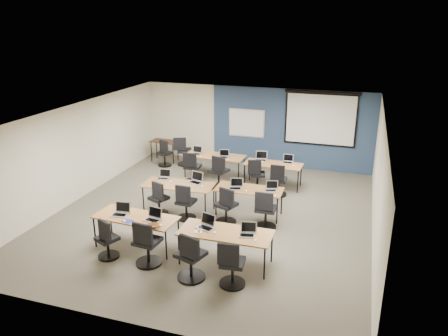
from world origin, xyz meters
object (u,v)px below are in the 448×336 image
(whiteboard, at_px, (247,123))
(training_table_mid_right, at_px, (249,190))
(laptop_1, at_px, (153,217))
(laptop_10, at_px, (261,158))
(task_chair_1, at_px, (147,247))
(task_chair_7, at_px, (265,213))
(projector_screen, at_px, (321,116))
(training_table_front_right, at_px, (226,234))
(laptop_8, at_px, (197,152))
(task_chair_10, at_px, (257,177))
(training_table_front_left, at_px, (136,218))
(spare_chair_b, at_px, (164,155))
(training_table_mid_left, at_px, (178,186))
(spare_chair_a, at_px, (184,153))
(task_chair_5, at_px, (185,205))
(laptop_7, at_px, (271,188))
(task_chair_0, at_px, (107,242))
(task_chair_9, at_px, (219,175))
(training_table_back_right, at_px, (273,165))
(task_chair_6, at_px, (226,209))
(laptop_5, at_px, (196,180))
(task_chair_3, at_px, (231,268))
(task_chair_11, at_px, (278,183))
(task_chair_8, at_px, (192,170))
(laptop_2, at_px, (207,224))
(task_chair_4, at_px, (159,201))
(laptop_11, at_px, (288,161))
(laptop_4, at_px, (164,176))
(laptop_6, at_px, (236,186))
(laptop_3, at_px, (248,232))
(laptop_0, at_px, (121,212))
(laptop_9, at_px, (223,155))
(utility_table, at_px, (164,143))
(training_table_back_left, at_px, (215,157))

(whiteboard, height_order, training_table_mid_right, whiteboard)
(laptop_1, height_order, laptop_10, laptop_10)
(task_chair_1, xyz_separation_m, task_chair_7, (1.96, 2.38, -0.01))
(projector_screen, relative_size, training_table_front_right, 1.24)
(laptop_8, distance_m, task_chair_10, 2.30)
(training_table_front_left, xyz_separation_m, spare_chair_b, (-1.82, 5.30, -0.29))
(training_table_mid_left, relative_size, spare_chair_a, 1.85)
(task_chair_5, relative_size, laptop_7, 3.18)
(task_chair_0, height_order, task_chair_9, task_chair_9)
(training_table_back_right, relative_size, task_chair_6, 1.74)
(task_chair_9, bearing_deg, training_table_mid_left, -88.38)
(task_chair_5, bearing_deg, task_chair_10, 67.85)
(training_table_back_right, distance_m, laptop_5, 2.73)
(projector_screen, xyz_separation_m, task_chair_9, (-2.65, -2.56, -1.45))
(task_chair_3, xyz_separation_m, task_chair_11, (-0.04, 4.74, -0.01))
(laptop_10, bearing_deg, task_chair_8, -174.52)
(task_chair_6, bearing_deg, laptop_2, -65.85)
(task_chair_4, distance_m, laptop_7, 2.93)
(training_table_front_right, bearing_deg, laptop_5, 122.57)
(projector_screen, bearing_deg, training_table_front_left, -116.79)
(training_table_back_right, distance_m, task_chair_10, 0.64)
(laptop_10, xyz_separation_m, laptop_11, (0.84, 0.04, -0.01))
(laptop_8, height_order, task_chair_8, task_chair_8)
(laptop_4, height_order, task_chair_7, task_chair_7)
(training_table_front_right, height_order, laptop_6, laptop_6)
(training_table_mid_right, distance_m, laptop_7, 0.58)
(laptop_3, bearing_deg, training_table_front_right, 171.53)
(training_table_mid_left, bearing_deg, laptop_10, 55.66)
(projector_screen, distance_m, training_table_front_right, 6.78)
(training_table_front_right, xyz_separation_m, task_chair_9, (-1.50, 4.01, -0.25))
(training_table_mid_left, height_order, training_table_back_right, same)
(training_table_mid_right, bearing_deg, laptop_3, -77.11)
(laptop_0, xyz_separation_m, task_chair_5, (0.89, 1.59, -0.39))
(laptop_0, relative_size, task_chair_3, 0.35)
(laptop_9, distance_m, task_chair_10, 1.40)
(training_table_mid_right, distance_m, task_chair_5, 1.68)
(task_chair_5, distance_m, task_chair_9, 2.33)
(laptop_8, bearing_deg, laptop_7, -33.21)
(training_table_front_left, bearing_deg, laptop_3, 2.88)
(task_chair_4, xyz_separation_m, utility_table, (-1.82, 4.20, 0.27))
(task_chair_10, relative_size, laptop_11, 3.11)
(utility_table, bearing_deg, whiteboard, 16.78)
(laptop_10, distance_m, spare_chair_a, 3.07)
(utility_table, bearing_deg, laptop_8, -28.67)
(task_chair_1, xyz_separation_m, laptop_2, (1.08, 0.66, 0.37))
(training_table_mid_right, xyz_separation_m, spare_chair_a, (-3.21, 3.23, -0.26))
(laptop_3, bearing_deg, task_chair_3, -109.33)
(laptop_2, bearing_deg, laptop_7, 89.60)
(training_table_back_left, height_order, task_chair_5, task_chair_5)
(training_table_front_right, height_order, training_table_back_left, same)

